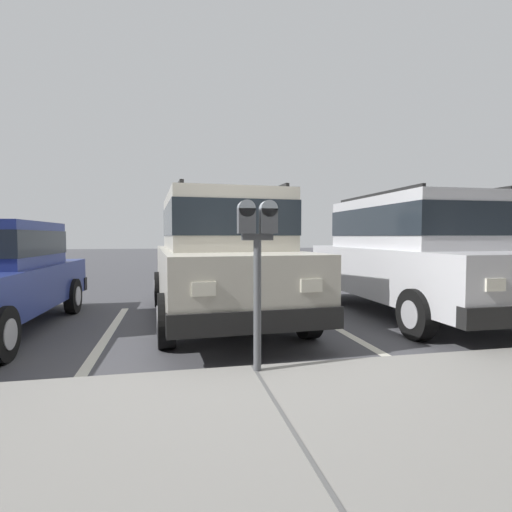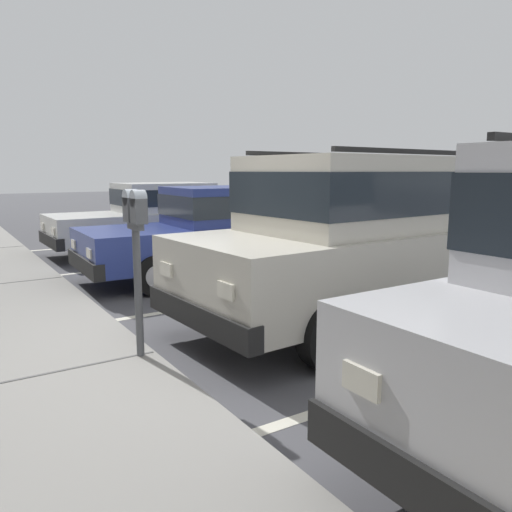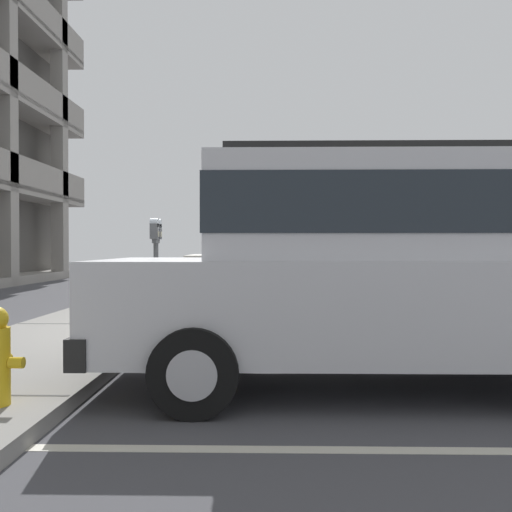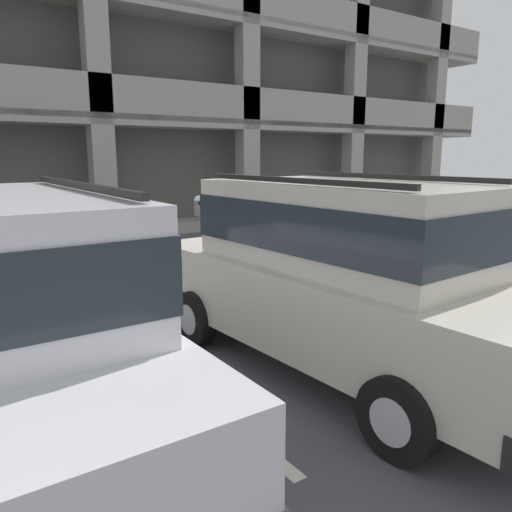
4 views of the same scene
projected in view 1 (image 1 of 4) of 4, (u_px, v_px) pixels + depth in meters
The scene contains 6 objects.
ground_plane at pixel (248, 376), 3.95m from camera, with size 80.00×80.00×0.10m.
sidewalk at pixel (284, 426), 2.67m from camera, with size 40.00×2.20×0.12m.
parking_stall_lines at pixel (103, 342), 4.99m from camera, with size 12.84×4.80×0.01m.
silver_suv at pixel (220, 251), 6.36m from camera, with size 2.20×4.88×2.03m.
red_sedan at pixel (413, 251), 6.71m from camera, with size 2.03×4.79×2.03m.
parking_meter_near at pixel (257, 245), 3.55m from camera, with size 0.35×0.12×1.53m.
Camera 1 is at (0.72, 3.82, 1.33)m, focal length 28.00 mm.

